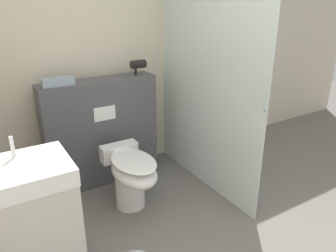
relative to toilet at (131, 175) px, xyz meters
The scene contains 7 objects.
wall_back 1.28m from the toilet, 74.46° to the left, with size 8.00×0.06×2.50m.
partition_panel 0.66m from the toilet, 92.83° to the left, with size 1.16×0.27×1.11m.
shower_glass 1.13m from the toilet, ahead, with size 0.04×1.59×2.17m.
toilet is the anchor object (origin of this frame).
sink_vanity 1.07m from the toilet, 152.98° to the right, with size 0.60×0.48×1.08m.
hair_drier 1.14m from the toilet, 55.48° to the left, with size 0.18×0.08×0.15m.
folded_towel 1.08m from the toilet, 124.67° to the left, with size 0.28×0.13×0.07m.
Camera 1 is at (-1.32, -1.28, 1.87)m, focal length 35.00 mm.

